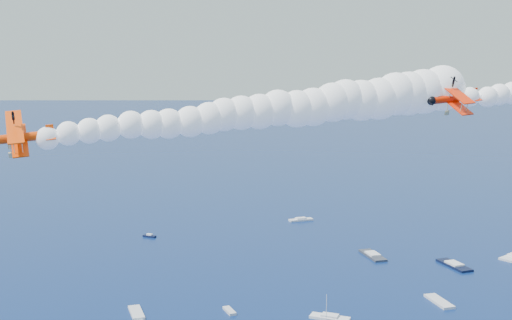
% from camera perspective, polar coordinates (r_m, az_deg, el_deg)
% --- Properties ---
extents(biplane_lead, '(13.25, 13.70, 9.40)m').
position_cam_1_polar(biplane_lead, '(106.11, 15.94, 4.91)').
color(biplane_lead, '#F92805').
extents(biplane_trail, '(13.21, 13.69, 9.03)m').
position_cam_1_polar(biplane_trail, '(90.20, -18.79, 1.76)').
color(biplane_trail, '#FD4205').
extents(smoke_trail_trail, '(66.90, 66.25, 11.72)m').
position_cam_1_polar(smoke_trail_trail, '(95.44, 0.49, 4.06)').
color(smoke_trail_trail, white).
extents(spectator_boats, '(220.55, 169.49, 0.70)m').
position_cam_1_polar(spectator_boats, '(194.28, 14.45, -11.87)').
color(spectator_boats, silver).
rests_on(spectator_boats, ground).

